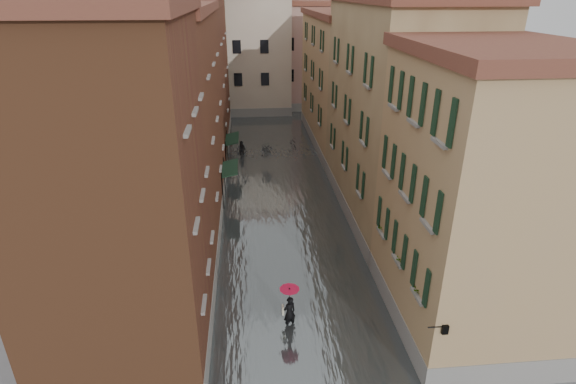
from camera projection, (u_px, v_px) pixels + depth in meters
name	position (u px, v px, depth m)	size (l,w,h in m)	color
ground	(298.00, 298.00, 21.74)	(120.00, 120.00, 0.00)	#59595C
floodwater	(279.00, 188.00, 33.50)	(10.00, 60.00, 0.20)	#4F5657
building_left_near	(119.00, 200.00, 16.67)	(6.00, 8.00, 13.00)	brown
building_left_mid	(166.00, 126.00, 26.75)	(6.00, 14.00, 12.50)	brown
building_left_far	(191.00, 71.00, 40.06)	(6.00, 16.00, 14.00)	brown
building_right_near	(477.00, 203.00, 18.15)	(6.00, 8.00, 11.50)	tan
building_right_mid	(395.00, 116.00, 27.82)	(6.00, 14.00, 13.00)	tan
building_right_far	(345.00, 83.00, 41.75)	(6.00, 16.00, 11.50)	tan
building_end_cream	(238.00, 56.00, 53.30)	(12.00, 9.00, 13.00)	beige
building_end_pink	(310.00, 57.00, 56.08)	(10.00, 9.00, 12.00)	tan
awning_near	(229.00, 169.00, 30.61)	(1.09, 3.03, 2.80)	black
awning_far	(232.00, 140.00, 36.64)	(1.09, 3.13, 2.80)	black
wall_lantern	(444.00, 329.00, 15.42)	(0.71, 0.22, 0.35)	black
window_planters	(401.00, 253.00, 18.93)	(0.59, 5.73, 0.84)	brown
pedestrian_main	(289.00, 305.00, 19.37)	(0.87, 0.87, 2.06)	black
pedestrian_far	(242.00, 149.00, 39.86)	(0.70, 0.55, 1.44)	black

